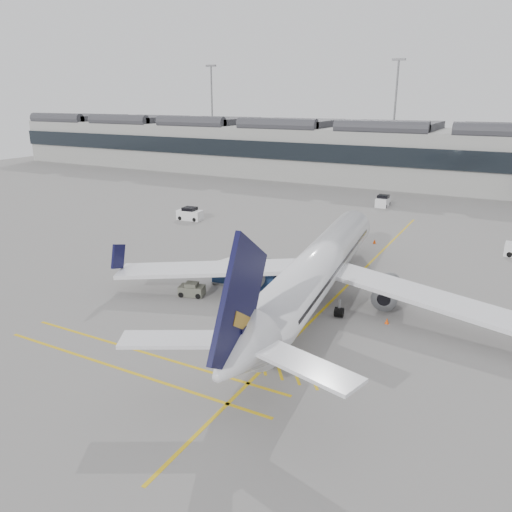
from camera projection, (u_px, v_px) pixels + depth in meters
The scene contains 17 objects.
ground at pixel (205, 300), 44.37m from camera, with size 220.00×220.00×0.00m, color gray.
terminal at pixel (399, 153), 102.79m from camera, with size 200.00×20.45×12.40m.
light_masts at pixel (410, 110), 112.79m from camera, with size 113.00×0.60×25.45m.
apron_markings at pixel (349, 284), 48.23m from camera, with size 0.25×60.00×0.01m, color gold.
airliner_main at pixel (316, 270), 42.61m from camera, with size 36.45×40.02×10.65m.
belt_loader at pixel (263, 276), 48.52m from camera, with size 5.16×3.35×2.06m.
baggage_cart_a at pixel (267, 281), 46.01m from camera, with size 2.15×1.87×2.00m.
baggage_cart_b at pixel (231, 267), 50.10m from camera, with size 1.89×1.69×1.69m.
baggage_cart_c at pixel (223, 273), 48.04m from camera, with size 2.08×1.78×2.03m.
baggage_cart_d at pixel (226, 273), 47.97m from camera, with size 2.19×1.95×1.98m.
ramp_agent_a at pixel (277, 283), 46.14m from camera, with size 0.60×0.40×1.65m, color orange.
ramp_agent_b at pixel (289, 277), 47.43m from camera, with size 0.91×0.71×1.88m, color orange.
pushback_tug at pixel (192, 290), 45.21m from camera, with size 2.52×1.91×1.25m.
safety_cone_nose at pixel (375, 241), 61.40m from camera, with size 0.40×0.40×0.56m, color #F24C0A.
safety_cone_engine at pixel (387, 321), 39.70m from camera, with size 0.34×0.34×0.47m, color #F24C0A.
service_van_left at pixel (190, 214), 73.14m from camera, with size 3.78×2.12×1.87m.
service_van_mid at pixel (383, 201), 82.13m from camera, with size 1.94×3.70×1.87m.
Camera 1 is at (23.50, -33.98, 17.26)m, focal length 35.00 mm.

